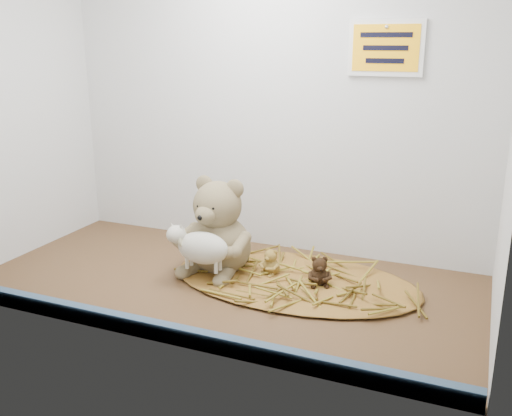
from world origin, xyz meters
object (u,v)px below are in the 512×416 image
at_px(toy_lamb, 203,248).
at_px(mini_teddy_tan, 271,260).
at_px(main_teddy, 219,225).
at_px(mini_teddy_brown, 319,270).

xyz_separation_m(toy_lamb, mini_teddy_tan, (0.14, 0.10, -0.05)).
distance_m(main_teddy, mini_teddy_tan, 0.16).
relative_size(main_teddy, mini_teddy_brown, 3.46).
height_order(main_teddy, mini_teddy_tan, main_teddy).
xyz_separation_m(toy_lamb, mini_teddy_brown, (0.26, 0.08, -0.05)).
bearing_deg(toy_lamb, mini_teddy_tan, 37.12).
bearing_deg(mini_teddy_tan, main_teddy, -154.71).
bearing_deg(mini_teddy_brown, mini_teddy_tan, 148.09).
distance_m(toy_lamb, mini_teddy_brown, 0.28).
height_order(toy_lamb, mini_teddy_brown, toy_lamb).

